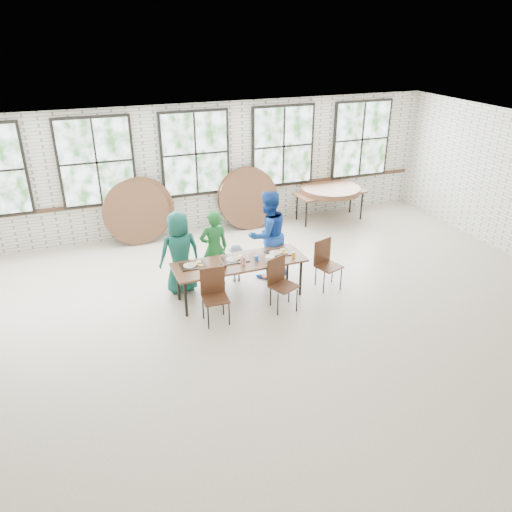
% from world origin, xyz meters
% --- Properties ---
extents(room, '(12.00, 12.00, 12.00)m').
position_xyz_m(room, '(0.00, 4.44, 1.83)').
color(room, beige).
rests_on(room, ground).
extents(dining_table, '(2.42, 0.85, 0.74)m').
position_xyz_m(dining_table, '(-0.13, 0.90, 0.69)').
color(dining_table, brown).
rests_on(dining_table, ground).
extents(chair_near_left, '(0.44, 0.43, 0.95)m').
position_xyz_m(chair_near_left, '(-0.77, 0.35, 0.56)').
color(chair_near_left, '#472817').
rests_on(chair_near_left, ground).
extents(chair_near_right, '(0.55, 0.54, 0.95)m').
position_xyz_m(chair_near_right, '(0.43, 0.34, 0.56)').
color(chair_near_right, '#472817').
rests_on(chair_near_right, ground).
extents(chair_spare, '(0.53, 0.52, 0.95)m').
position_xyz_m(chair_spare, '(1.54, 0.76, 0.56)').
color(chair_spare, '#472817').
rests_on(chair_spare, ground).
extents(adult_teal, '(0.81, 0.57, 1.57)m').
position_xyz_m(adult_teal, '(-1.08, 1.55, 0.79)').
color(adult_teal, '#165447').
rests_on(adult_teal, ground).
extents(adult_green, '(0.56, 0.38, 1.52)m').
position_xyz_m(adult_green, '(-0.42, 1.55, 0.76)').
color(adult_green, '#1B6528').
rests_on(adult_green, ground).
extents(toddler, '(0.50, 0.30, 0.77)m').
position_xyz_m(toddler, '(0.01, 1.55, 0.38)').
color(toddler, '#131A3C').
rests_on(toddler, ground).
extents(adult_blue, '(1.00, 0.86, 1.77)m').
position_xyz_m(adult_blue, '(0.67, 1.55, 0.89)').
color(adult_blue, '#16409F').
rests_on(adult_blue, ground).
extents(storage_table, '(1.87, 0.93, 0.74)m').
position_xyz_m(storage_table, '(3.29, 3.90, 0.69)').
color(storage_table, brown).
rests_on(storage_table, ground).
extents(tabletop_clutter, '(2.06, 0.57, 0.11)m').
position_xyz_m(tabletop_clutter, '(-0.02, 0.88, 0.77)').
color(tabletop_clutter, black).
rests_on(tabletop_clutter, dining_table).
extents(round_tops_stacked, '(1.50, 1.50, 0.13)m').
position_xyz_m(round_tops_stacked, '(3.29, 3.90, 0.80)').
color(round_tops_stacked, brown).
rests_on(round_tops_stacked, storage_table).
extents(round_tops_leaning, '(4.21, 0.47, 1.50)m').
position_xyz_m(round_tops_leaning, '(-0.12, 4.20, 0.73)').
color(round_tops_leaning, brown).
rests_on(round_tops_leaning, ground).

